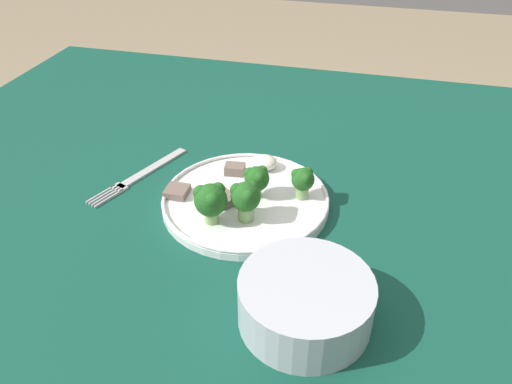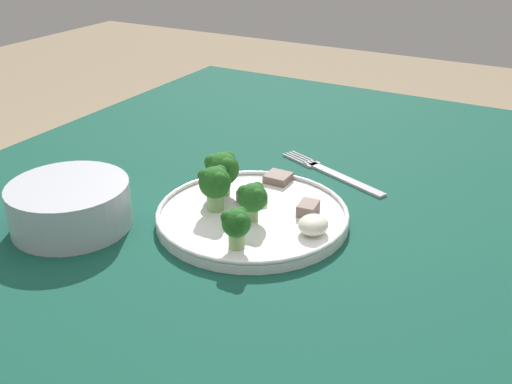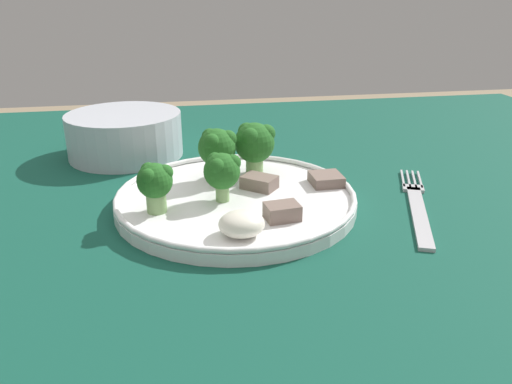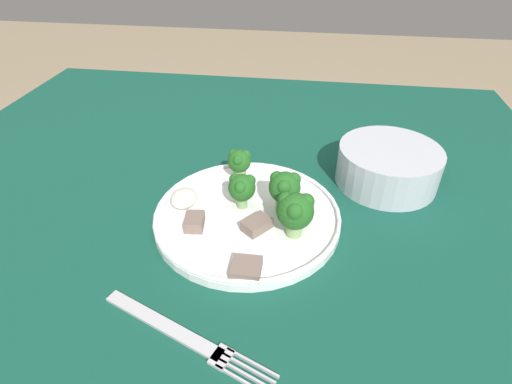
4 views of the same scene
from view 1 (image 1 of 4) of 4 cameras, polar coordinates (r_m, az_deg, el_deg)
The scene contains 12 objects.
table at distance 0.87m, azimuth -3.71°, elevation -4.00°, with size 1.23×1.09×0.73m.
dinner_plate at distance 0.77m, azimuth -1.20°, elevation -0.93°, with size 0.26×0.26×0.02m.
fork at distance 0.86m, azimuth -13.01°, elevation 1.92°, with size 0.10×0.20×0.00m.
cream_bowl at distance 0.59m, azimuth 5.66°, elevation -12.43°, with size 0.16×0.16×0.06m.
broccoli_floret_near_rim_left at distance 0.76m, azimuth 5.39°, elevation 1.38°, with size 0.04×0.04×0.05m.
broccoli_floret_center_left at distance 0.70m, azimuth -1.19°, elevation -0.62°, with size 0.04×0.04×0.06m.
broccoli_floret_back_left at distance 0.75m, azimuth 0.10°, elevation 1.55°, with size 0.04×0.04×0.05m.
broccoli_floret_front_left at distance 0.70m, azimuth -5.19°, elevation -0.90°, with size 0.05×0.05×0.06m.
meat_slice_front_slice at distance 0.78m, azimuth -9.02°, elevation 0.06°, with size 0.03×0.04×0.01m.
meat_slice_middle_slice at distance 0.76m, azimuth -3.65°, elevation -0.73°, with size 0.04×0.04×0.01m.
meat_slice_rear_slice at distance 0.82m, azimuth -2.43°, elevation 2.62°, with size 0.04×0.03×0.02m.
sauce_dollop at distance 0.83m, azimuth 0.97°, elevation 3.41°, with size 0.04×0.04×0.02m.
Camera 1 is at (-0.22, 0.64, 1.19)m, focal length 35.00 mm.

